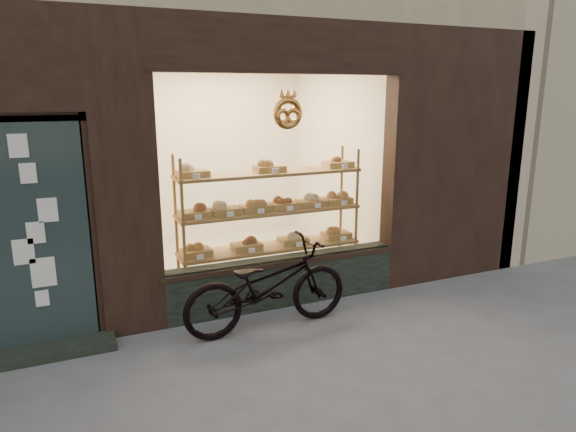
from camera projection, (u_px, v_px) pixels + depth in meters
name	position (u px, v px, depth m)	size (l,w,h in m)	color
ground	(340.00, 417.00, 3.84)	(90.00, 90.00, 0.00)	slate
display_shelf	(270.00, 223.00, 6.08)	(2.20, 0.45, 1.70)	brown
bicycle	(267.00, 286.00, 5.18)	(0.61, 1.75, 0.92)	black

